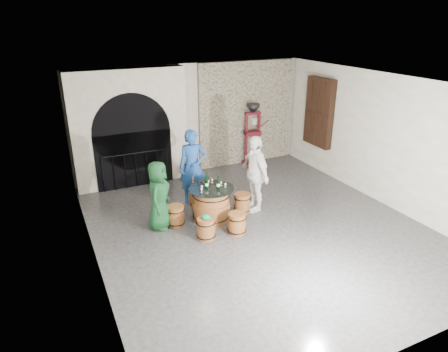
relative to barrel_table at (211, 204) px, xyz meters
name	(u,v)px	position (x,y,z in m)	size (l,w,h in m)	color
ground	(257,227)	(0.80, -0.76, -0.40)	(8.00, 8.00, 0.00)	#29292B
wall_back	(192,119)	(0.80, 3.24, 1.20)	(8.00, 8.00, 0.00)	beige
wall_front	(417,256)	(0.80, -4.76, 1.20)	(8.00, 8.00, 0.00)	beige
wall_left	(88,189)	(-2.70, -0.76, 1.20)	(8.00, 8.00, 0.00)	beige
wall_right	(383,140)	(4.30, -0.76, 1.20)	(8.00, 8.00, 0.00)	beige
ceiling	(263,84)	(0.80, -0.76, 2.80)	(8.00, 8.00, 0.00)	beige
stone_facing_panel	(247,114)	(2.60, 3.18, 1.20)	(3.20, 0.12, 3.18)	tan
arched_opening	(130,129)	(-1.10, 2.98, 1.18)	(3.10, 0.60, 3.19)	beige
shuttered_window	(319,112)	(4.18, 1.64, 1.40)	(0.23, 1.10, 2.00)	black
barrel_table	(211,204)	(0.00, 0.00, 0.00)	(1.05, 1.05, 0.81)	brown
barrel_stool_left	(176,216)	(-0.83, 0.12, -0.17)	(0.41, 0.41, 0.47)	brown
barrel_stool_far	(198,197)	(-0.01, 0.84, -0.17)	(0.41, 0.41, 0.47)	brown
barrel_stool_right	(242,203)	(0.84, 0.06, -0.17)	(0.41, 0.41, 0.47)	brown
barrel_stool_near_right	(237,223)	(0.26, -0.80, -0.17)	(0.41, 0.41, 0.47)	brown
barrel_stool_near_left	(206,229)	(-0.44, -0.72, -0.17)	(0.41, 0.41, 0.47)	brown
green_cap	(206,217)	(-0.44, -0.72, 0.11)	(0.23, 0.18, 0.10)	#0B8045
person_green	(159,196)	(-1.18, 0.16, 0.38)	(0.77, 0.50, 1.57)	#103B1C
person_blue	(193,167)	(-0.01, 1.13, 0.54)	(0.69, 0.45, 1.88)	navy
person_white	(255,174)	(1.17, 0.08, 0.54)	(1.10, 0.46, 1.87)	white
wine_bottle_left	(207,183)	(-0.10, 0.02, 0.54)	(0.08, 0.08, 0.32)	black
wine_bottle_center	(218,184)	(0.13, -0.12, 0.54)	(0.08, 0.08, 0.32)	black
wine_bottle_right	(207,180)	(-0.01, 0.19, 0.54)	(0.08, 0.08, 0.32)	black
tasting_glass_a	(202,190)	(-0.29, -0.13, 0.46)	(0.05, 0.05, 0.10)	#AC6421
tasting_glass_b	(221,184)	(0.27, 0.04, 0.46)	(0.05, 0.05, 0.10)	#AC6421
tasting_glass_c	(207,184)	(-0.05, 0.14, 0.46)	(0.05, 0.05, 0.10)	#AC6421
tasting_glass_d	(212,181)	(0.15, 0.27, 0.46)	(0.05, 0.05, 0.10)	#AC6421
tasting_glass_e	(225,185)	(0.31, -0.10, 0.46)	(0.05, 0.05, 0.10)	#AC6421
tasting_glass_f	(202,188)	(-0.23, 0.01, 0.46)	(0.05, 0.05, 0.10)	#AC6421
side_barrel	(192,171)	(0.45, 2.39, -0.10)	(0.46, 0.46, 0.61)	brown
corking_press	(253,130)	(2.64, 2.83, 0.74)	(0.82, 0.50, 1.96)	#500D17
control_box	(255,121)	(2.85, 3.10, 0.95)	(0.18, 0.10, 0.22)	silver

